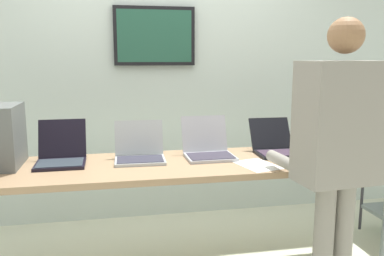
% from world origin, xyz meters
% --- Properties ---
extents(back_wall, '(8.00, 0.11, 2.79)m').
position_xyz_m(back_wall, '(-0.00, 1.13, 1.40)').
color(back_wall, silver).
rests_on(back_wall, ground).
extents(workbench, '(2.92, 0.70, 0.80)m').
position_xyz_m(workbench, '(0.00, 0.00, 0.74)').
color(workbench, '#977756').
rests_on(workbench, ground).
extents(laptop_station_0, '(0.31, 0.37, 0.27)m').
position_xyz_m(laptop_station_0, '(-0.78, 0.13, 0.86)').
color(laptop_station_0, black).
rests_on(laptop_station_0, workbench).
extents(laptop_station_1, '(0.34, 0.31, 0.25)m').
position_xyz_m(laptop_station_1, '(-0.27, 0.11, 0.86)').
color(laptop_station_1, '#AEB5BA').
rests_on(laptop_station_1, workbench).
extents(laptop_station_2, '(0.33, 0.36, 0.27)m').
position_xyz_m(laptop_station_2, '(0.20, 0.13, 0.86)').
color(laptop_station_2, '#ADAFBA').
rests_on(laptop_station_2, workbench).
extents(laptop_station_3, '(0.31, 0.37, 0.23)m').
position_xyz_m(laptop_station_3, '(0.70, 0.12, 0.85)').
color(laptop_station_3, black).
rests_on(laptop_station_3, workbench).
extents(laptop_station_4, '(0.32, 0.36, 0.25)m').
position_xyz_m(laptop_station_4, '(1.21, 0.13, 0.85)').
color(laptop_station_4, '#36373E').
rests_on(laptop_station_4, workbench).
extents(person, '(0.47, 0.62, 1.68)m').
position_xyz_m(person, '(0.74, -0.62, 1.02)').
color(person, gray).
rests_on(person, ground).
extents(coffee_mug, '(0.08, 0.08, 0.08)m').
position_xyz_m(coffee_mug, '(0.89, -0.25, 0.84)').
color(coffee_mug, '#29252E').
rests_on(coffee_mug, workbench).
extents(paper_sheet, '(0.28, 0.34, 0.00)m').
position_xyz_m(paper_sheet, '(0.46, -0.17, 0.80)').
color(paper_sheet, white).
rests_on(paper_sheet, workbench).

